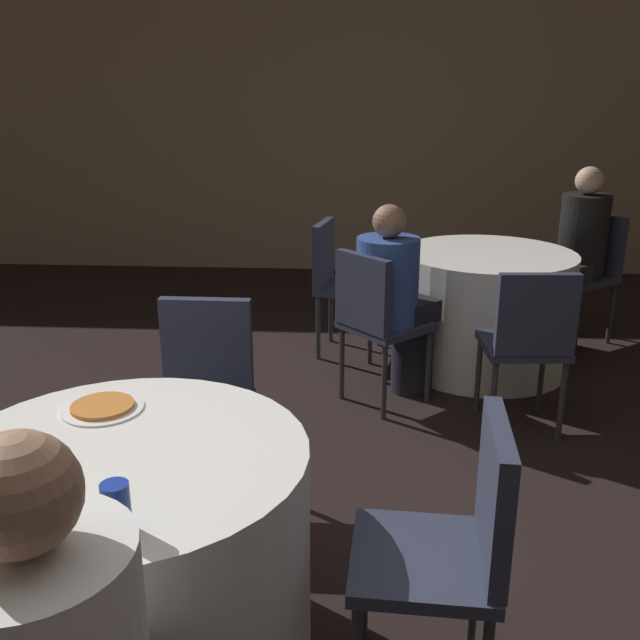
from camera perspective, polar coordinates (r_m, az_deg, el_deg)
The scene contains 15 objects.
ground_plane at distance 2.58m, azimuth -9.73°, elevation -23.25°, with size 16.00×16.00×0.00m, color black.
wall_back at distance 6.72m, azimuth -0.86°, elevation 15.83°, with size 16.00×0.06×2.80m.
table_near at distance 2.29m, azimuth -14.67°, elevation -18.16°, with size 1.05×1.05×0.73m.
table_far at distance 4.55m, azimuth 12.98°, elevation 0.82°, with size 1.07×1.07×0.73m.
chair_near_north at distance 2.98m, azimuth -9.31°, elevation -5.02°, with size 0.40×0.41×0.87m.
chair_near_east at distance 2.07m, azimuth 10.88°, elevation -16.59°, with size 0.43×0.42×0.87m.
chair_far_northeast at distance 5.19m, azimuth 20.65°, elevation 4.18°, with size 0.56×0.56×0.87m.
chair_far_southwest at distance 3.83m, azimuth 4.39°, elevation 0.51°, with size 0.57×0.57×0.87m.
chair_far_west at distance 4.62m, azimuth 1.37°, elevation 3.71°, with size 0.47×0.47×0.87m.
chair_far_south at distance 3.64m, azimuth 16.36°, elevation -1.19°, with size 0.42×0.43×0.87m.
person_blue_shirt at distance 3.93m, azimuth 6.13°, elevation 1.45°, with size 0.48×0.47×1.11m.
person_black_shirt at distance 5.06m, azimuth 19.59°, elevation 4.70°, with size 0.46×0.43×1.19m.
pizza_plate_near at distance 2.36m, azimuth -17.00°, elevation -6.68°, with size 0.26×0.26×0.02m.
soda_can_red at distance 1.89m, azimuth -20.71°, elevation -11.91°, with size 0.07×0.07×0.12m.
soda_can_blue at distance 1.74m, azimuth -15.98°, elevation -14.23°, with size 0.07×0.07×0.12m.
Camera 1 is at (0.52, -1.87, 1.71)m, focal length 40.00 mm.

